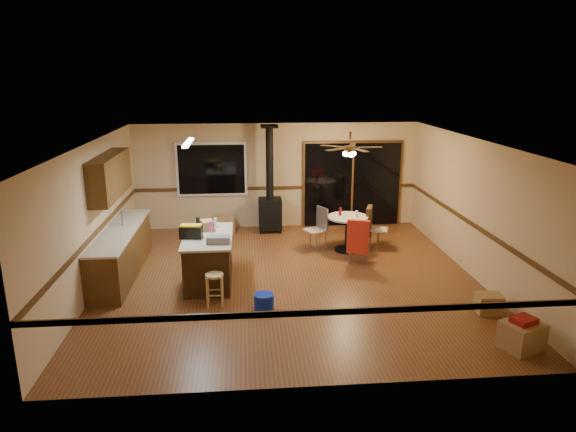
{
  "coord_description": "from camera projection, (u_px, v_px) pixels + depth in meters",
  "views": [
    {
      "loc": [
        -0.81,
        -9.03,
        3.76
      ],
      "look_at": [
        0.0,
        0.3,
        1.15
      ],
      "focal_mm": 32.0,
      "sensor_mm": 36.0,
      "label": 1
    }
  ],
  "objects": [
    {
      "name": "box_small_red",
      "position": [
        524.0,
        320.0,
        7.15
      ],
      "size": [
        0.38,
        0.35,
        0.08
      ],
      "primitive_type": "cube",
      "rotation": [
        0.0,
        0.0,
        0.38
      ],
      "color": "maroon",
      "rests_on": "box_corner_a"
    },
    {
      "name": "bottle_white",
      "position": [
        215.0,
        223.0,
        9.84
      ],
      "size": [
        0.07,
        0.07,
        0.19
      ],
      "primitive_type": "cylinder",
      "rotation": [
        0.0,
        0.0,
        0.1
      ],
      "color": "white",
      "rests_on": "kitchen_island"
    },
    {
      "name": "bar_stool",
      "position": [
        215.0,
        290.0,
        8.56
      ],
      "size": [
        0.34,
        0.34,
        0.56
      ],
      "primitive_type": "cylinder",
      "rotation": [
        0.0,
        0.0,
        0.11
      ],
      "color": "tan",
      "rests_on": "floor"
    },
    {
      "name": "lower_cabinets",
      "position": [
        121.0,
        253.0,
        9.84
      ],
      "size": [
        0.6,
        3.0,
        0.86
      ],
      "primitive_type": "cube",
      "color": "#543515",
      "rests_on": "ground"
    },
    {
      "name": "upper_cabinets",
      "position": [
        110.0,
        176.0,
        9.63
      ],
      "size": [
        0.35,
        2.0,
        0.8
      ],
      "primitive_type": "cube",
      "color": "#543515",
      "rests_on": "ground"
    },
    {
      "name": "countertop",
      "position": [
        119.0,
        231.0,
        9.72
      ],
      "size": [
        0.64,
        3.04,
        0.04
      ],
      "primitive_type": "cube",
      "color": "#C1B395",
      "rests_on": "lower_cabinets"
    },
    {
      "name": "bottle_dark",
      "position": [
        198.0,
        224.0,
        9.64
      ],
      "size": [
        0.09,
        0.09,
        0.26
      ],
      "primitive_type": "cylinder",
      "rotation": [
        0.0,
        0.0,
        0.17
      ],
      "color": "black",
      "rests_on": "kitchen_island"
    },
    {
      "name": "wall_back",
      "position": [
        277.0,
        176.0,
        12.75
      ],
      "size": [
        7.0,
        0.0,
        7.0
      ],
      "primitive_type": "plane",
      "rotation": [
        1.57,
        0.0,
        0.0
      ],
      "color": "tan",
      "rests_on": "ground"
    },
    {
      "name": "box_under_window",
      "position": [
        224.0,
        225.0,
        12.47
      ],
      "size": [
        0.55,
        0.45,
        0.42
      ],
      "primitive_type": "cube",
      "rotation": [
        0.0,
        0.0,
        -0.07
      ],
      "color": "#9A7644",
      "rests_on": "floor"
    },
    {
      "name": "box_corner_a",
      "position": [
        522.0,
        336.0,
        7.21
      ],
      "size": [
        0.65,
        0.6,
        0.4
      ],
      "primitive_type": "cube",
      "rotation": [
        0.0,
        0.0,
        0.38
      ],
      "color": "#9A7644",
      "rests_on": "floor"
    },
    {
      "name": "wall_right",
      "position": [
        474.0,
        208.0,
        9.69
      ],
      "size": [
        0.0,
        7.0,
        7.0
      ],
      "primitive_type": "plane",
      "rotation": [
        1.57,
        0.0,
        -1.57
      ],
      "color": "tan",
      "rests_on": "ground"
    },
    {
      "name": "sliding_door",
      "position": [
        352.0,
        185.0,
        12.93
      ],
      "size": [
        2.52,
        0.1,
        2.1
      ],
      "primitive_type": "cube",
      "color": "black",
      "rests_on": "ground"
    },
    {
      "name": "bottle_pink",
      "position": [
        211.0,
        227.0,
        9.55
      ],
      "size": [
        0.07,
        0.07,
        0.21
      ],
      "primitive_type": "cylinder",
      "rotation": [
        0.0,
        0.0,
        0.07
      ],
      "color": "#D84C8C",
      "rests_on": "kitchen_island"
    },
    {
      "name": "dining_table",
      "position": [
        347.0,
        227.0,
        11.14
      ],
      "size": [
        0.88,
        0.88,
        0.78
      ],
      "color": "black",
      "rests_on": "ground"
    },
    {
      "name": "toolbox_grey",
      "position": [
        218.0,
        240.0,
        8.95
      ],
      "size": [
        0.41,
        0.24,
        0.12
      ],
      "primitive_type": "cube",
      "rotation": [
        0.0,
        0.0,
        -0.05
      ],
      "color": "slate",
      "rests_on": "kitchen_island"
    },
    {
      "name": "floor",
      "position": [
        289.0,
        278.0,
        9.74
      ],
      "size": [
        7.0,
        7.0,
        0.0
      ],
      "primitive_type": "plane",
      "color": "brown",
      "rests_on": "ground"
    },
    {
      "name": "wood_stove",
      "position": [
        270.0,
        203.0,
        12.46
      ],
      "size": [
        0.55,
        0.5,
        2.52
      ],
      "color": "black",
      "rests_on": "ground"
    },
    {
      "name": "ceiling_fan",
      "position": [
        350.0,
        150.0,
        10.69
      ],
      "size": [
        0.24,
        0.24,
        0.55
      ],
      "color": "brown",
      "rests_on": "ceiling"
    },
    {
      "name": "chair_right",
      "position": [
        370.0,
        222.0,
        11.28
      ],
      "size": [
        0.57,
        0.55,
        0.7
      ],
      "color": "tan",
      "rests_on": "ground"
    },
    {
      "name": "glass_red",
      "position": [
        340.0,
        211.0,
        11.14
      ],
      "size": [
        0.07,
        0.07,
        0.17
      ],
      "primitive_type": "cylinder",
      "rotation": [
        0.0,
        0.0,
        0.07
      ],
      "color": "#590C14",
      "rests_on": "dining_table"
    },
    {
      "name": "blue_bucket",
      "position": [
        264.0,
        302.0,
        8.42
      ],
      "size": [
        0.43,
        0.43,
        0.27
      ],
      "primitive_type": "cylinder",
      "rotation": [
        0.0,
        0.0,
        0.42
      ],
      "color": "#0C27AE",
      "rests_on": "floor"
    },
    {
      "name": "wall_front",
      "position": [
        316.0,
        290.0,
        6.03
      ],
      "size": [
        7.0,
        0.0,
        7.0
      ],
      "primitive_type": "plane",
      "rotation": [
        -1.57,
        0.0,
        0.0
      ],
      "color": "tan",
      "rests_on": "ground"
    },
    {
      "name": "toolbox_black",
      "position": [
        191.0,
        232.0,
        9.21
      ],
      "size": [
        0.42,
        0.26,
        0.22
      ],
      "primitive_type": "cube",
      "rotation": [
        0.0,
        0.0,
        -0.13
      ],
      "color": "black",
      "rests_on": "kitchen_island"
    },
    {
      "name": "wall_left",
      "position": [
        93.0,
        217.0,
        9.1
      ],
      "size": [
        0.0,
        7.0,
        7.0
      ],
      "primitive_type": "plane",
      "rotation": [
        1.57,
        0.0,
        1.57
      ],
      "color": "tan",
      "rests_on": "ground"
    },
    {
      "name": "chair_near",
      "position": [
        358.0,
        237.0,
        10.29
      ],
      "size": [
        0.55,
        0.57,
        0.7
      ],
      "color": "tan",
      "rests_on": "ground"
    },
    {
      "name": "box_corner_b",
      "position": [
        489.0,
        304.0,
        8.32
      ],
      "size": [
        0.42,
        0.37,
        0.31
      ],
      "primitive_type": "cube",
      "rotation": [
        0.0,
        0.0,
        -0.09
      ],
      "color": "#9A7644",
      "rests_on": "floor"
    },
    {
      "name": "fluorescent_strip",
      "position": [
        188.0,
        143.0,
        9.19
      ],
      "size": [
        0.1,
        1.2,
        0.04
      ],
      "primitive_type": "cube",
      "color": "white",
      "rests_on": "ceiling"
    },
    {
      "name": "toolbox_yellow_lid",
      "position": [
        191.0,
        226.0,
        9.18
      ],
      "size": [
        0.39,
        0.24,
        0.03
      ],
      "primitive_type": "cube",
      "rotation": [
        0.0,
        0.0,
        -0.13
      ],
      "color": "gold",
      "rests_on": "toolbox_black"
    },
    {
      "name": "kitchen_island",
      "position": [
        209.0,
        258.0,
        9.5
      ],
      "size": [
        0.88,
        1.68,
        0.9
      ],
      "color": "#311F0C",
      "rests_on": "ground"
    },
    {
      "name": "glass_cream",
      "position": [
        357.0,
        214.0,
        11.03
      ],
      "size": [
        0.07,
        0.07,
        0.14
      ],
      "primitive_type": "cylinder",
      "rotation": [
        0.0,
        0.0,
        0.16
      ],
      "color": "beige",
      "rests_on": "dining_table"
    },
    {
      "name": "chair_left",
      "position": [
        319.0,
        224.0,
        11.22
      ],
      "size": [
        0.54,
        0.54,
        0.51
      ],
      "color": "tan",
      "rests_on": "ground"
    },
    {
      "name": "chair_rail",
      "position": [
        289.0,
        228.0,
        9.47
      ],
      "size": [
        7.0,
        7.0,
        0.08
      ],
      "primitive_type": null,
      "color": "#4B2E12",
      "rests_on": "ground"
    },
    {
      "name": "ceiling",
      "position": [
        289.0,
        141.0,
        9.04
      ],
      "size": [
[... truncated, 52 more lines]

